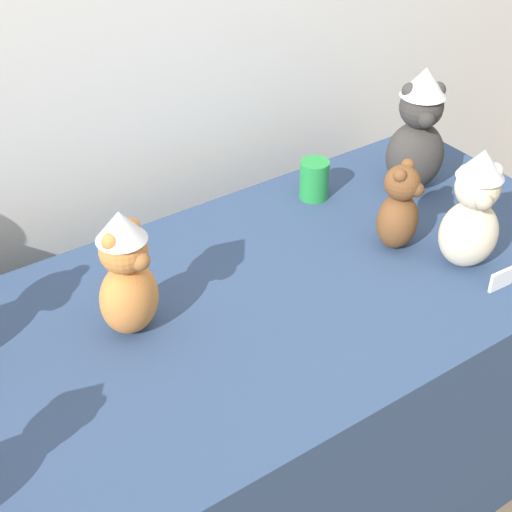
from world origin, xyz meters
TOP-DOWN VIEW (x-y plane):
  - display_table at (0.00, 0.25)m, footprint 1.83×0.83m
  - teddy_bear_charcoal at (0.64, 0.41)m, footprint 0.20×0.20m
  - teddy_bear_ginger at (-0.28, 0.32)m, footprint 0.17×0.16m
  - teddy_bear_cream at (0.49, 0.07)m, footprint 0.18×0.17m
  - teddy_bear_chestnut at (0.41, 0.23)m, footprint 0.15×0.14m
  - party_cup_green at (0.38, 0.52)m, footprint 0.08×0.08m
  - name_card_front_left at (0.49, -0.04)m, footprint 0.07×0.01m

SIDE VIEW (x-z plane):
  - display_table at x=0.00m, z-range 0.00..0.76m
  - name_card_front_left at x=0.49m, z-range 0.76..0.81m
  - party_cup_green at x=0.38m, z-range 0.76..0.87m
  - teddy_bear_chestnut at x=0.41m, z-range 0.75..0.99m
  - teddy_bear_ginger at x=-0.28m, z-range 0.76..1.06m
  - teddy_bear_cream at x=0.49m, z-range 0.76..1.07m
  - teddy_bear_charcoal at x=0.64m, z-range 0.76..1.11m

